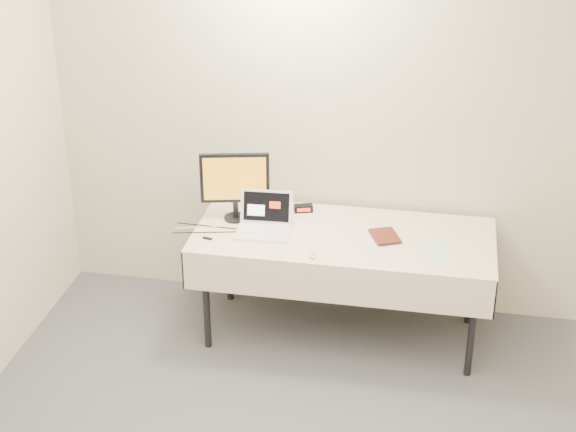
% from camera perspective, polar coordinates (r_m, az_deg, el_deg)
% --- Properties ---
extents(back_wall, '(4.00, 0.10, 2.70)m').
position_cam_1_polar(back_wall, '(5.65, 4.40, 6.43)').
color(back_wall, beige).
rests_on(back_wall, ground).
extents(table, '(1.86, 0.81, 0.74)m').
position_cam_1_polar(table, '(5.51, 3.61, -1.76)').
color(table, black).
rests_on(table, ground).
extents(laptop, '(0.34, 0.30, 0.23)m').
position_cam_1_polar(laptop, '(5.51, -1.53, -0.38)').
color(laptop, white).
rests_on(laptop, table).
extents(monitor, '(0.43, 0.18, 0.45)m').
position_cam_1_polar(monitor, '(5.57, -3.46, 2.26)').
color(monitor, black).
rests_on(monitor, table).
extents(book, '(0.15, 0.08, 0.21)m').
position_cam_1_polar(book, '(5.40, 5.54, -0.52)').
color(book, maroon).
rests_on(book, table).
extents(alarm_clock, '(0.13, 0.08, 0.05)m').
position_cam_1_polar(alarm_clock, '(5.75, 1.00, 0.51)').
color(alarm_clock, black).
rests_on(alarm_clock, table).
extents(clicker, '(0.07, 0.10, 0.02)m').
position_cam_1_polar(clicker, '(5.22, 1.57, -2.53)').
color(clicker, silver).
rests_on(clicker, table).
extents(paper_form, '(0.13, 0.32, 0.00)m').
position_cam_1_polar(paper_form, '(5.39, 9.58, -2.08)').
color(paper_form, '#B2D4A9').
rests_on(paper_form, table).
extents(usb_dongle, '(0.06, 0.03, 0.01)m').
position_cam_1_polar(usb_dongle, '(5.44, -5.23, -1.45)').
color(usb_dongle, black).
rests_on(usb_dongle, table).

